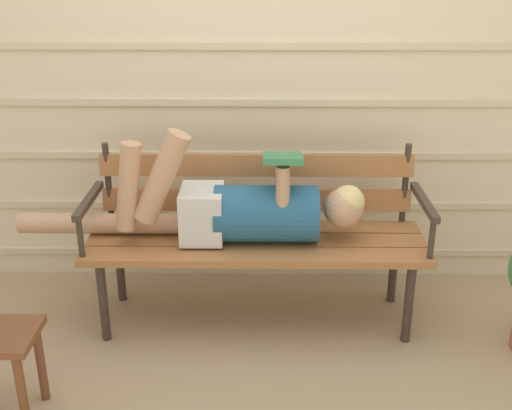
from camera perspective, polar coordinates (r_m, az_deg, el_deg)
name	(u,v)px	position (r m, az deg, el deg)	size (l,w,h in m)	color
ground_plane	(256,341)	(3.12, -0.04, -12.08)	(12.00, 12.00, 0.00)	tan
house_siding	(257,45)	(3.32, 0.09, 14.17)	(5.32, 0.08, 2.59)	beige
park_bench	(256,226)	(3.12, 0.01, -1.92)	(1.63, 0.50, 0.86)	#9E6638
reclining_person	(237,208)	(3.00, -1.68, -0.31)	(1.67, 0.27, 0.57)	#23567A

